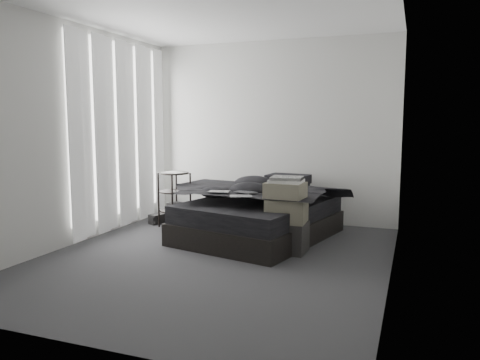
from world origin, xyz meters
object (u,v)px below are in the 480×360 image
(box_lower, at_px, (286,237))
(bed, at_px, (259,227))
(laptop, at_px, (286,183))
(side_stand, at_px, (175,200))

(box_lower, bearing_deg, bed, 134.16)
(laptop, relative_size, box_lower, 0.68)
(bed, xyz_separation_m, side_stand, (-1.28, 0.16, 0.24))
(box_lower, bearing_deg, laptop, 104.69)
(laptop, xyz_separation_m, side_stand, (-1.64, 0.20, -0.34))
(bed, xyz_separation_m, laptop, (0.36, -0.04, 0.58))
(laptop, height_order, side_stand, side_stand)
(side_stand, bearing_deg, laptop, -6.86)
(bed, distance_m, box_lower, 0.69)
(side_stand, height_order, box_lower, side_stand)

